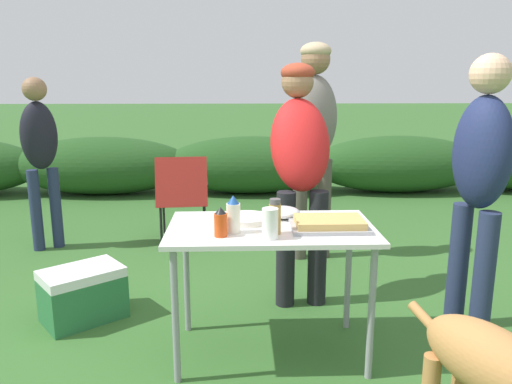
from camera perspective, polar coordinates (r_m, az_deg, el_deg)
ground_plane at (r=2.97m, az=1.63°, el=-17.74°), size 60.00×60.00×0.00m
shrub_hedge at (r=6.73m, az=-0.49°, el=3.13°), size 14.40×0.90×0.77m
folding_table at (r=2.70m, az=1.72°, el=-5.50°), size 1.10×0.64×0.74m
food_tray at (r=2.65m, az=8.36°, el=-3.62°), size 0.40×0.27×0.06m
plate_stack at (r=2.75m, az=-1.06°, el=-3.08°), size 0.26×0.26×0.03m
mixing_bowl at (r=2.84m, az=3.14°, el=-2.32°), size 0.19×0.19×0.06m
paper_cup_stack at (r=2.45m, az=1.62°, el=-3.63°), size 0.08×0.08×0.15m
mayo_bottle at (r=2.54m, az=-2.60°, el=-2.66°), size 0.07×0.07×0.20m
spice_jar at (r=2.52m, az=2.17°, el=-2.86°), size 0.06×0.06×0.18m
hot_sauce_bottle at (r=2.49m, az=-4.06°, el=-3.49°), size 0.07×0.07×0.15m
standing_person_in_olive_jacket at (r=3.35m, az=5.05°, el=3.93°), size 0.44×0.54×1.62m
standing_person_in_dark_puffer at (r=3.07m, az=24.26°, el=1.95°), size 0.37×0.43×1.65m
standing_person_with_beanie at (r=4.15m, az=6.63°, el=7.37°), size 0.42×0.33×1.80m
standing_person_in_red_jacket at (r=4.77m, az=-23.46°, el=4.77°), size 0.38×0.35×1.53m
dog at (r=2.02m, az=26.23°, el=-18.53°), size 0.45×0.83×0.72m
camp_chair_green_behind_table at (r=4.69m, az=-8.42°, el=-0.20°), size 0.52×0.63×0.83m
cooler_box at (r=3.43m, az=-19.17°, el=-10.97°), size 0.58×0.55×0.34m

